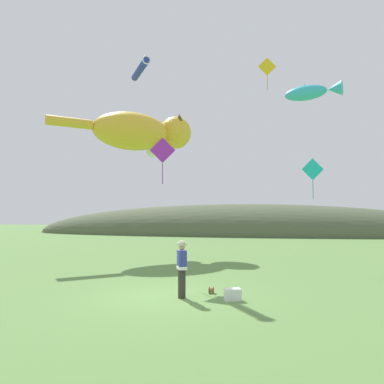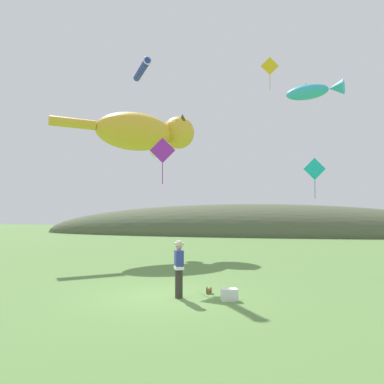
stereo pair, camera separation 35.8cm
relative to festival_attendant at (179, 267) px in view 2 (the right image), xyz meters
name	(u,v)px [view 2 (the right image)]	position (x,y,z in m)	size (l,w,h in m)	color
ground_plane	(164,296)	(-0.51, 0.09, -0.95)	(120.00, 120.00, 0.00)	#5B8442
distant_hill_ridge	(247,234)	(-0.51, 33.84, -0.95)	(52.86, 12.01, 7.30)	#4C563D
festival_attendant	(179,267)	(0.00, 0.00, 0.00)	(0.41, 0.49, 1.77)	#332D28
kite_spool	(209,290)	(0.81, 0.82, -0.84)	(0.15, 0.22, 0.22)	olive
picnic_cooler	(229,295)	(1.59, 0.00, -0.77)	(0.57, 0.48, 0.36)	white
kite_giant_cat	(145,133)	(-5.52, 11.89, 7.01)	(7.75, 6.94, 2.93)	gold
kite_fish_windsock	(313,91)	(4.75, 6.39, 7.34)	(2.69, 1.45, 0.80)	#33B2CC
kite_tube_streamer	(142,70)	(-3.77, 6.65, 9.19)	(1.78, 2.44, 0.44)	#2633A5
kite_diamond_gold	(270,66)	(2.72, 11.15, 10.53)	(1.09, 0.24, 2.01)	yellow
kite_diamond_teal	(315,169)	(4.85, 7.54, 3.82)	(1.07, 0.26, 1.99)	#19BFBF
kite_diamond_violet	(163,151)	(-1.71, 3.70, 4.35)	(1.07, 0.26, 2.00)	purple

